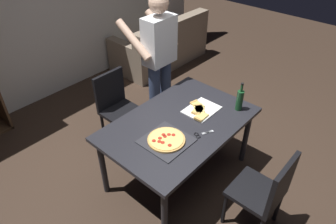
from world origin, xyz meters
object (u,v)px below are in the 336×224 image
object	(u,v)px
chair_far_side	(117,104)
couch	(162,47)
chair_near_camera	(266,191)
kitchen_scissors	(201,134)
pepperoni_pizza_on_tray	(166,140)
dining_table	(179,128)
wine_bottle	(240,100)
person_serving_pizza	(159,58)

from	to	relation	value
chair_far_side	couch	size ratio (longest dim) A/B	0.53
chair_near_camera	kitchen_scissors	world-z (taller)	chair_near_camera
couch	pepperoni_pizza_on_tray	size ratio (longest dim) A/B	4.21
chair_near_camera	dining_table	bearing A→B (deg)	90.00
couch	wine_bottle	distance (m)	2.72
chair_near_camera	couch	world-z (taller)	chair_near_camera
kitchen_scissors	chair_near_camera	bearing A→B (deg)	-89.10
dining_table	couch	size ratio (longest dim) A/B	0.89
dining_table	chair_far_side	bearing A→B (deg)	90.00
dining_table	couch	bearing A→B (deg)	46.29
dining_table	chair_near_camera	size ratio (longest dim) A/B	1.69
pepperoni_pizza_on_tray	couch	bearing A→B (deg)	43.46
dining_table	wine_bottle	size ratio (longest dim) A/B	4.82
chair_near_camera	chair_far_side	bearing A→B (deg)	90.00
chair_far_side	person_serving_pizza	xyz separation A→B (m)	(0.52, -0.22, 0.49)
pepperoni_pizza_on_tray	wine_bottle	bearing A→B (deg)	-14.58
person_serving_pizza	wine_bottle	world-z (taller)	person_serving_pizza
chair_far_side	kitchen_scissors	xyz separation A→B (m)	(-0.01, -1.26, 0.24)
pepperoni_pizza_on_tray	kitchen_scissors	size ratio (longest dim) A/B	2.08
pepperoni_pizza_on_tray	chair_near_camera	bearing A→B (deg)	-71.66
person_serving_pizza	kitchen_scissors	size ratio (longest dim) A/B	8.95
chair_near_camera	chair_far_side	size ratio (longest dim) A/B	1.00
kitchen_scissors	dining_table	bearing A→B (deg)	87.67
pepperoni_pizza_on_tray	wine_bottle	world-z (taller)	wine_bottle
kitchen_scissors	person_serving_pizza	bearing A→B (deg)	62.78
couch	kitchen_scissors	world-z (taller)	couch
couch	person_serving_pizza	bearing A→B (deg)	-138.37
person_serving_pizza	kitchen_scissors	bearing A→B (deg)	-117.22
couch	kitchen_scissors	xyz separation A→B (m)	(-1.91, -2.26, 0.45)
chair_near_camera	person_serving_pizza	distance (m)	1.89
couch	chair_far_side	bearing A→B (deg)	-152.15
chair_near_camera	kitchen_scissors	bearing A→B (deg)	90.90
couch	wine_bottle	xyz separation A→B (m)	(-1.32, -2.31, 0.57)
chair_near_camera	person_serving_pizza	bearing A→B (deg)	73.35
couch	person_serving_pizza	distance (m)	1.97
kitchen_scissors	chair_far_side	bearing A→B (deg)	89.49
dining_table	kitchen_scissors	xyz separation A→B (m)	(-0.01, -0.27, 0.08)
couch	person_serving_pizza	xyz separation A→B (m)	(-1.38, -1.22, 0.70)
pepperoni_pizza_on_tray	kitchen_scissors	world-z (taller)	pepperoni_pizza_on_tray
chair_far_side	kitchen_scissors	distance (m)	1.28
person_serving_pizza	wine_bottle	size ratio (longest dim) A/B	5.54
person_serving_pizza	kitchen_scissors	distance (m)	1.19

